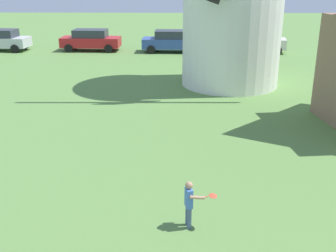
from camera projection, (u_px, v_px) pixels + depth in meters
The scene contains 5 objects.
player_far at pixel (190, 201), 9.28m from camera, with size 0.74×0.38×1.14m.
parked_car_silver at pixel (1, 40), 30.82m from camera, with size 4.12×2.13×1.56m.
parked_car_red at pixel (91, 40), 30.79m from camera, with size 4.37×2.02×1.56m.
parked_car_blue at pixel (172, 41), 30.28m from camera, with size 4.26×1.97×1.56m.
parked_car_cream at pixel (259, 41), 30.27m from camera, with size 4.07×2.31×1.56m.
Camera 1 is at (-0.00, -2.96, 5.43)m, focal length 44.48 mm.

